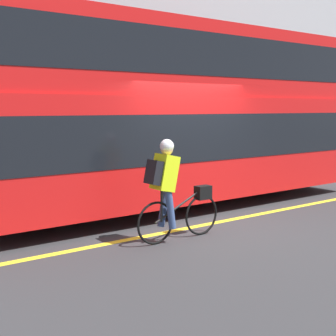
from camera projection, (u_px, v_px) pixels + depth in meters
ground_plane at (202, 222)px, 8.45m from camera, size 80.00×80.00×0.00m
road_center_line at (208, 224)px, 8.31m from camera, size 50.00×0.14×0.01m
sidewalk_curb at (88, 185)px, 12.02m from camera, size 60.00×1.92×0.16m
building_facade at (66, 22)px, 12.36m from camera, size 60.00×0.30×8.64m
bus at (169, 109)px, 9.56m from camera, size 9.06×2.45×3.66m
cyclist_on_bike at (171, 187)px, 7.15m from camera, size 1.57×0.32×1.59m
trash_bin at (7, 169)px, 10.64m from camera, size 0.54×0.54×1.03m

